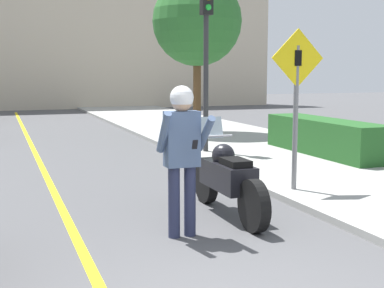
{
  "coord_description": "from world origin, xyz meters",
  "views": [
    {
      "loc": [
        -1.4,
        -3.67,
        1.95
      ],
      "look_at": [
        1.05,
        3.08,
        0.99
      ],
      "focal_mm": 50.0,
      "sensor_mm": 36.0,
      "label": 1
    }
  ],
  "objects_px": {
    "street_tree": "(197,22)",
    "crossing_sign": "(296,94)",
    "motorcycle": "(227,179)",
    "person_biker": "(182,144)",
    "traffic_light": "(206,35)"
  },
  "relations": [
    {
      "from": "street_tree",
      "to": "motorcycle",
      "type": "bearing_deg",
      "value": -107.95
    },
    {
      "from": "crossing_sign",
      "to": "street_tree",
      "type": "distance_m",
      "value": 8.37
    },
    {
      "from": "person_biker",
      "to": "crossing_sign",
      "type": "relative_size",
      "value": 0.71
    },
    {
      "from": "person_biker",
      "to": "motorcycle",
      "type": "bearing_deg",
      "value": 37.81
    },
    {
      "from": "motorcycle",
      "to": "street_tree",
      "type": "height_order",
      "value": "street_tree"
    },
    {
      "from": "street_tree",
      "to": "crossing_sign",
      "type": "bearing_deg",
      "value": -99.52
    },
    {
      "from": "motorcycle",
      "to": "crossing_sign",
      "type": "distance_m",
      "value": 2.01
    },
    {
      "from": "person_biker",
      "to": "street_tree",
      "type": "xyz_separation_m",
      "value": [
        3.74,
        9.49,
        2.35
      ]
    },
    {
      "from": "motorcycle",
      "to": "traffic_light",
      "type": "bearing_deg",
      "value": 71.62
    },
    {
      "from": "traffic_light",
      "to": "street_tree",
      "type": "xyz_separation_m",
      "value": [
        1.16,
        3.7,
        0.65
      ]
    },
    {
      "from": "person_biker",
      "to": "crossing_sign",
      "type": "distance_m",
      "value": 2.84
    },
    {
      "from": "traffic_light",
      "to": "street_tree",
      "type": "bearing_deg",
      "value": 72.64
    },
    {
      "from": "crossing_sign",
      "to": "person_biker",
      "type": "bearing_deg",
      "value": -148.85
    },
    {
      "from": "traffic_light",
      "to": "street_tree",
      "type": "height_order",
      "value": "street_tree"
    },
    {
      "from": "motorcycle",
      "to": "street_tree",
      "type": "bearing_deg",
      "value": 72.05
    }
  ]
}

